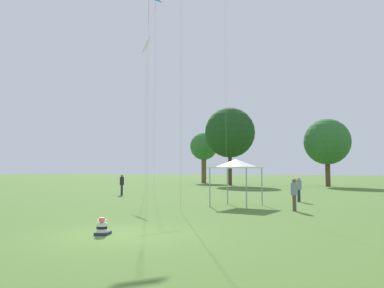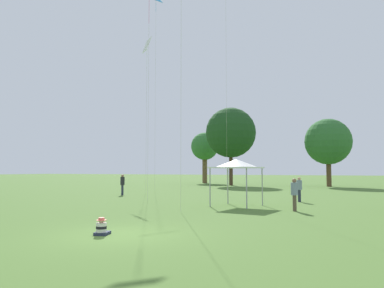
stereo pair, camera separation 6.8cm
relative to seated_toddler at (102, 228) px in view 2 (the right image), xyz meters
name	(u,v)px [view 2 (the right image)]	position (x,y,z in m)	size (l,w,h in m)	color
ground_plane	(121,235)	(0.58, 0.32, -0.24)	(300.00, 300.00, 0.00)	#4C702D
seated_toddler	(102,228)	(0.00, 0.00, 0.00)	(0.55, 0.62, 0.60)	#282D47
person_standing_0	(122,183)	(-10.64, 17.05, 0.84)	(0.45, 0.45, 1.80)	#282D42
person_standing_1	(294,192)	(4.94, 10.07, 0.80)	(0.50, 0.50, 1.74)	brown
person_standing_5	(299,187)	(4.41, 16.12, 0.77)	(0.38, 0.38, 1.70)	#282D42
canopy_tent	(236,164)	(1.29, 11.57, 2.31)	(3.01, 3.01, 2.85)	white
kite_0	(147,48)	(-10.17, 20.22, 13.71)	(1.38, 1.28, 14.94)	white
kite_2	(156,6)	(-11.41, 24.18, 19.80)	(1.36, 1.51, 21.26)	#339EDB
distant_tree_0	(205,147)	(-14.95, 47.62, 5.80)	(4.60, 4.60, 8.45)	brown
distant_tree_1	(231,133)	(-8.17, 40.53, 7.26)	(7.16, 7.16, 11.10)	#473323
distant_tree_2	(328,142)	(4.85, 41.92, 5.67)	(6.07, 6.07, 8.97)	brown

